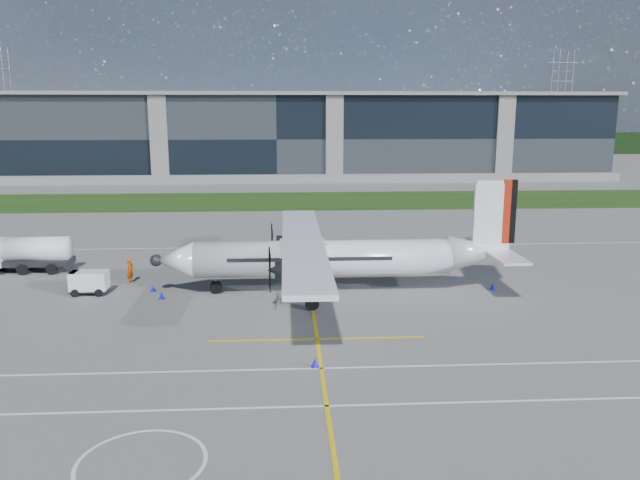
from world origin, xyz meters
name	(u,v)px	position (x,y,z in m)	size (l,w,h in m)	color
ground	(275,210)	(0.00, 40.00, 0.00)	(400.00, 400.00, 0.00)	#605D5A
grass_strip	(276,201)	(0.00, 48.00, 0.02)	(400.00, 18.00, 0.04)	#1C3A0F
terminal_building	(277,137)	(0.00, 80.00, 7.50)	(120.00, 20.00, 15.00)	black
tree_line	(280,144)	(0.00, 140.00, 3.00)	(400.00, 6.00, 6.00)	black
pylon_west	(1,101)	(-80.00, 150.00, 15.00)	(9.00, 4.60, 30.00)	gray
pylon_east	(560,102)	(85.00, 150.00, 15.00)	(9.00, 4.60, 30.00)	gray
yellow_taxiway_centerline	(307,268)	(3.00, 10.00, 0.01)	(0.20, 70.00, 0.01)	yellow
white_lane_line	(257,408)	(0.00, -14.00, 0.01)	(90.00, 0.15, 0.01)	white
turboprop_aircraft	(336,237)	(4.81, 3.23, 3.90)	(25.08, 26.01, 7.80)	white
fuel_tanker_truck	(18,254)	(-19.64, 10.12, 1.39)	(7.39, 2.40, 2.77)	white
baggage_tug	(89,283)	(-12.26, 3.64, 0.79)	(2.65, 1.59, 1.59)	silver
ground_crew_person	(130,269)	(-10.11, 6.30, 1.08)	(0.88, 0.63, 2.16)	#F25907
safety_cone_tail	(493,286)	(15.96, 3.06, 0.25)	(0.36, 0.36, 0.50)	#0D11E1
safety_cone_stbdwing	(293,247)	(1.95, 16.86, 0.25)	(0.36, 0.36, 0.50)	#0D11E1
safety_cone_nose_port	(162,295)	(-7.08, 2.16, 0.25)	(0.36, 0.36, 0.50)	#0D11E1
safety_cone_portwing	(315,362)	(2.69, -9.81, 0.25)	(0.36, 0.36, 0.50)	#0D11E1
safety_cone_fwd	(153,288)	(-8.03, 4.02, 0.25)	(0.36, 0.36, 0.50)	#0D11E1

